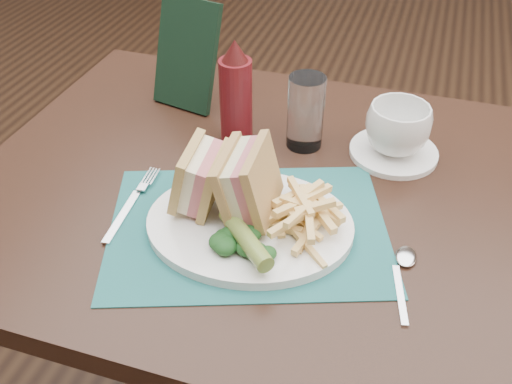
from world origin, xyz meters
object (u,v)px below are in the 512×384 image
check_presenter (186,54)px  coffee_cup (398,129)px  sandwich_half_a (187,174)px  drinking_glass (306,112)px  plate (250,224)px  sandwich_half_b (234,180)px  saucer (393,152)px  ketchup_bottle (236,92)px  table_main (251,326)px  placemat (248,228)px

check_presenter → coffee_cup: bearing=3.0°
sandwich_half_a → drinking_glass: drinking_glass is taller
plate → drinking_glass: (0.02, 0.24, 0.06)m
sandwich_half_b → check_presenter: check_presenter is taller
coffee_cup → drinking_glass: 0.16m
saucer → plate: bearing=-124.5°
sandwich_half_a → check_presenter: (-0.13, 0.31, 0.03)m
plate → ketchup_bottle: bearing=103.9°
sandwich_half_b → ketchup_bottle: ketchup_bottle is taller
table_main → plate: (0.04, -0.11, 0.38)m
sandwich_half_a → saucer: bearing=35.9°
ketchup_bottle → check_presenter: 0.16m
check_presenter → placemat: bearing=-42.7°
placemat → check_presenter: (-0.23, 0.32, 0.10)m
table_main → coffee_cup: (0.21, 0.14, 0.43)m
coffee_cup → sandwich_half_a: bearing=-138.9°
plate → sandwich_half_b: (-0.03, 0.02, 0.06)m
sandwich_half_b → plate: bearing=-33.0°
sandwich_half_b → ketchup_bottle: 0.22m
coffee_cup → drinking_glass: size_ratio=0.82×
saucer → drinking_glass: 0.17m
ketchup_bottle → table_main: bearing=-61.3°
check_presenter → drinking_glass: bearing=-5.8°
placemat → sandwich_half_b: bearing=149.1°
plate → coffee_cup: bearing=45.8°
sandwich_half_b → saucer: (0.20, 0.24, -0.07)m
drinking_glass → placemat: bearing=-95.9°
plate → ketchup_bottle: (-0.10, 0.22, 0.08)m
plate → check_presenter: bearing=115.8°
coffee_cup → ketchup_bottle: ketchup_bottle is taller
drinking_glass → check_presenter: bearing=162.1°
placemat → coffee_cup: 0.31m
ketchup_bottle → plate: bearing=-66.5°
sandwich_half_b → check_presenter: size_ratio=0.55×
sandwich_half_a → ketchup_bottle: ketchup_bottle is taller
table_main → sandwich_half_b: (0.01, -0.10, 0.45)m
sandwich_half_b → drinking_glass: drinking_glass is taller
check_presenter → table_main: bearing=-35.2°
saucer → check_presenter: (-0.40, 0.06, 0.09)m
sandwich_half_a → check_presenter: bearing=107.5°
sandwich_half_b → saucer: size_ratio=0.75×
saucer → sandwich_half_b: bearing=-130.4°
plate → saucer: 0.31m
table_main → sandwich_half_a: size_ratio=9.10×
sandwich_half_b → coffee_cup: size_ratio=1.04×
placemat → sandwich_half_a: size_ratio=4.07×
sandwich_half_a → sandwich_half_b: bearing=-3.7°
placemat → sandwich_half_a: bearing=172.3°
drinking_glass → ketchup_bottle: size_ratio=0.70×
check_presenter → plate: bearing=-42.5°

